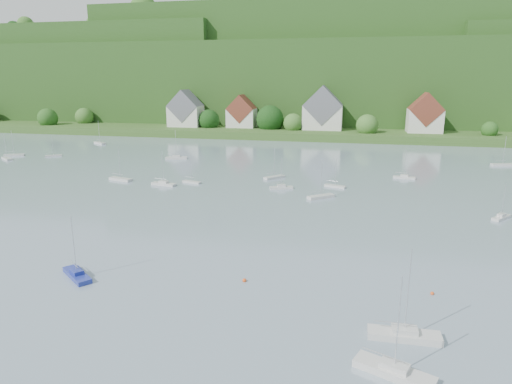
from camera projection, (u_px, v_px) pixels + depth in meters
far_shore_strip at (313, 129)px, 199.29m from camera, size 600.00×60.00×3.00m
forested_ridge at (325, 80)px, 258.78m from camera, size 620.00×181.22×69.89m
village_building_0 at (186, 112)px, 196.31m from camera, size 14.00×10.40×16.00m
village_building_1 at (242, 114)px, 193.24m from camera, size 12.00×9.36×14.00m
village_building_2 at (323, 112)px, 184.72m from camera, size 16.00×11.44×18.00m
village_building_3 at (425, 116)px, 174.80m from camera, size 13.00×10.40×15.50m
near_sailboat_1 at (77, 274)px, 54.98m from camera, size 5.66×4.91×7.94m
near_sailboat_3 at (404, 334)px, 42.02m from camera, size 6.77×2.02×9.09m
near_sailboat_4 at (394, 370)px, 36.81m from camera, size 6.82×4.31×8.94m
mooring_buoy_2 at (432, 294)px, 50.75m from camera, size 0.42×0.42×0.42m
mooring_buoy_3 at (244, 281)px, 53.96m from camera, size 0.50×0.50×0.50m
far_sailboat_cluster at (300, 170)px, 117.62m from camera, size 192.88×72.32×8.71m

